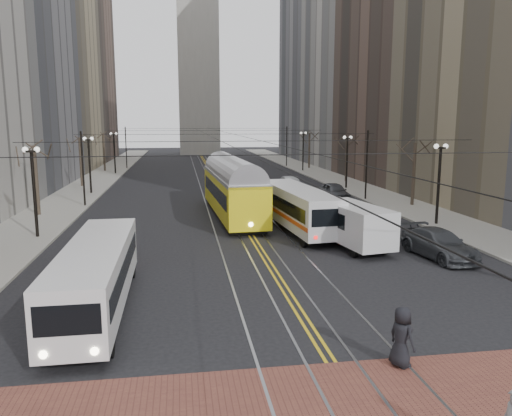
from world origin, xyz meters
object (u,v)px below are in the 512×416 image
object	(u,v)px
sedan_grey	(335,192)
sedan_silver	(291,183)
transit_bus	(97,278)
sedan_parked	(439,244)
streetcar	(233,194)
cargo_van	(354,227)
pedestrian_a	(402,337)
rear_bus	(298,210)

from	to	relation	value
sedan_grey	sedan_silver	bearing A→B (deg)	105.44
transit_bus	sedan_silver	size ratio (longest dim) A/B	2.51
sedan_grey	sedan_parked	world-z (taller)	sedan_grey
streetcar	sedan_silver	size ratio (longest dim) A/B	3.58
cargo_van	sedan_silver	xyz separation A→B (m)	(1.97, 25.90, -0.60)
transit_bus	streetcar	size ratio (longest dim) A/B	0.70
cargo_van	pedestrian_a	size ratio (longest dim) A/B	3.11
pedestrian_a	transit_bus	bearing A→B (deg)	36.02
rear_bus	pedestrian_a	size ratio (longest dim) A/B	5.97
transit_bus	streetcar	xyz separation A→B (m)	(7.39, 19.13, 0.47)
sedan_silver	sedan_parked	distance (m)	28.60
streetcar	rear_bus	bearing A→B (deg)	-59.46
sedan_silver	cargo_van	bearing A→B (deg)	-97.44
rear_bus	sedan_silver	world-z (taller)	rear_bus
sedan_grey	pedestrian_a	size ratio (longest dim) A/B	2.56
streetcar	transit_bus	bearing A→B (deg)	-113.92
transit_bus	rear_bus	bearing A→B (deg)	49.18
sedan_grey	sedan_parked	distance (m)	20.55
sedan_grey	pedestrian_a	world-z (taller)	pedestrian_a
sedan_silver	rear_bus	bearing A→B (deg)	-104.40
transit_bus	cargo_van	size ratio (longest dim) A/B	1.83
transit_bus	rear_bus	xyz separation A→B (m)	(11.28, 13.23, 0.13)
rear_bus	sedan_silver	size ratio (longest dim) A/B	2.64
transit_bus	pedestrian_a	xyz separation A→B (m)	(9.93, -6.12, -0.38)
sedan_silver	sedan_parked	size ratio (longest dim) A/B	0.80
sedan_grey	sedan_silver	xyz separation A→B (m)	(-2.47, 7.99, -0.12)
streetcar	cargo_van	bearing A→B (deg)	-64.45
transit_bus	sedan_parked	distance (m)	18.19
rear_bus	sedan_silver	distance (m)	21.04
transit_bus	sedan_parked	xyz separation A→B (m)	(17.39, 5.31, -0.57)
transit_bus	sedan_grey	xyz separation A→B (m)	(17.87, 25.85, -0.52)
transit_bus	sedan_parked	size ratio (longest dim) A/B	2.02
transit_bus	cargo_van	world-z (taller)	transit_bus
pedestrian_a	sedan_parked	bearing A→B (deg)	-55.43
transit_bus	streetcar	bearing A→B (deg)	68.51
sedan_grey	transit_bus	bearing A→B (deg)	-126.41
transit_bus	sedan_grey	distance (m)	31.43
streetcar	sedan_parked	distance (m)	17.09
sedan_silver	pedestrian_a	size ratio (longest dim) A/B	2.26
transit_bus	sedan_silver	xyz separation A→B (m)	(15.40, 33.84, -0.64)
pedestrian_a	sedan_grey	bearing A→B (deg)	-36.26
sedan_parked	pedestrian_a	distance (m)	13.65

